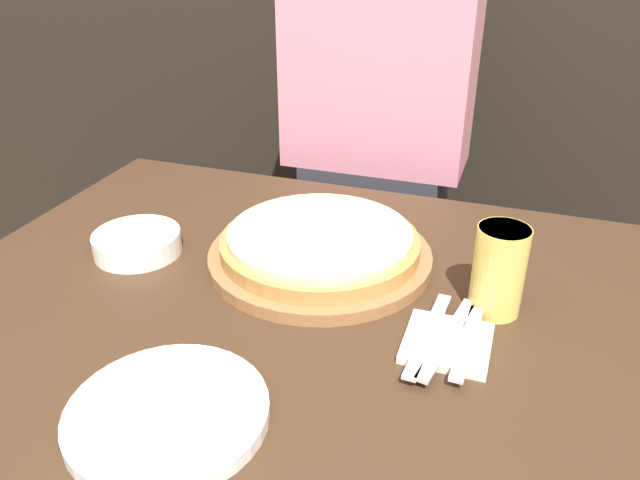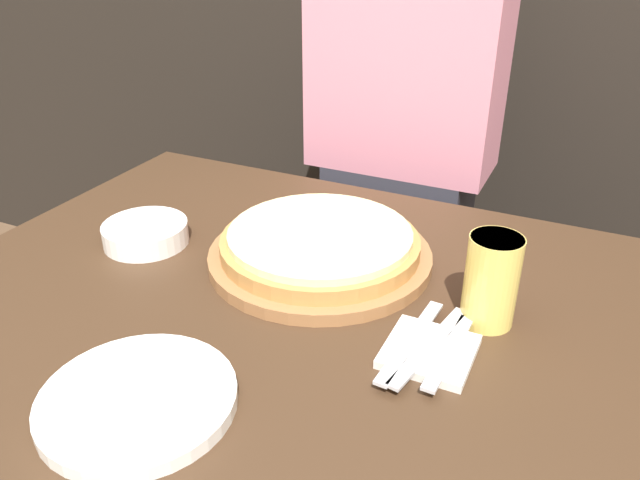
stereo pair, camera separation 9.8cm
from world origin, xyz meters
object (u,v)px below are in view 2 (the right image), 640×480
Objects in this scene: dinner_plate at (138,400)px; diner_person at (399,185)px; beer_glass at (492,277)px; side_bowl at (146,233)px; pizza_on_board at (320,248)px; spoon at (449,351)px; fork at (411,341)px; dinner_knife at (430,346)px.

diner_person is at bearing 89.52° from dinner_plate.
side_bowl is (-0.57, -0.02, -0.05)m from beer_glass.
diner_person is (-0.04, 0.52, -0.10)m from pizza_on_board.
pizza_on_board reaches higher than spoon.
side_bowl reaches higher than spoon.
side_bowl is at bearing 170.04° from fork.
beer_glass is 0.14m from fork.
fork and dinner_knife have the same top height.
dinner_knife is at bearing -68.49° from diner_person.
dinner_knife is 0.02m from spoon.
dinner_plate is 0.17× the size of diner_person.
fork is at bearing 42.90° from dinner_plate.
beer_glass is at bearing -9.92° from pizza_on_board.
side_bowl reaches higher than dinner_plate.
dinner_plate is at bearing -133.68° from beer_glass.
diner_person reaches higher than spoon.
pizza_on_board reaches higher than side_bowl.
side_bowl is 0.55m from spoon.
beer_glass is at bearing 46.32° from dinner_plate.
fork is 0.05m from spoon.
beer_glass is (0.28, -0.05, 0.04)m from pizza_on_board.
side_bowl is 0.11× the size of diner_person.
dinner_plate is 0.91m from diner_person.
beer_glass is at bearing 55.32° from fork.
side_bowl is 0.74× the size of dinner_knife.
fork is at bearing -37.43° from pizza_on_board.
diner_person is at bearing 66.56° from side_bowl.
spoon is at bearing 37.74° from dinner_plate.
dinner_knife is 1.17× the size of spoon.
dinner_plate is 0.34m from fork.
pizza_on_board is 1.85× the size of dinner_knife.
pizza_on_board is at bearing 145.74° from dinner_knife.
beer_glass is at bearing 1.94° from side_bowl.
side_bowl is at bearing 127.86° from dinner_plate.
dinner_plate is (-0.05, -0.39, -0.02)m from pizza_on_board.
dinner_plate is 1.38× the size of spoon.
side_bowl reaches higher than dinner_knife.
side_bowl is at bearing 170.51° from dinner_knife.
pizza_on_board is 0.30m from side_bowl.
beer_glass is 0.91× the size of side_bowl.
side_bowl is 0.53m from dinner_knife.
beer_glass is 0.12m from spoon.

